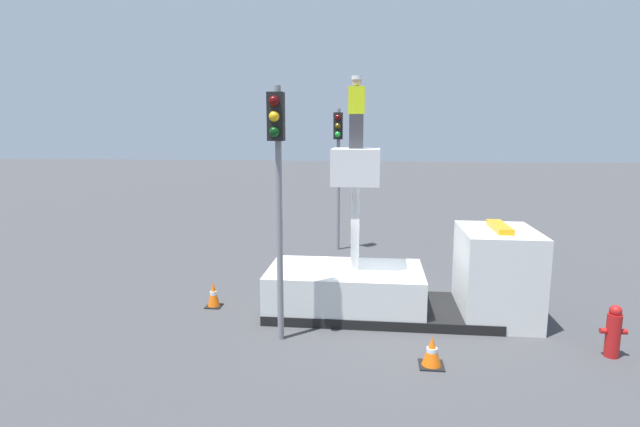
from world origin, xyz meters
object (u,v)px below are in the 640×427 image
worker (357,112)px  traffic_cone_rear (214,295)px  bucket_truck (407,280)px  traffic_cone_curbside (432,352)px  traffic_light_pole (277,165)px  fire_hydrant (613,332)px  traffic_light_across (338,151)px

worker → traffic_cone_rear: size_ratio=2.48×
bucket_truck → traffic_cone_curbside: 2.92m
traffic_light_pole → worker: bearing=51.4°
worker → traffic_cone_rear: 6.12m
fire_hydrant → bucket_truck: bearing=154.5°
bucket_truck → traffic_cone_rear: size_ratio=9.55×
bucket_truck → worker: bearing=180.0°
traffic_cone_rear → worker: bearing=0.2°
fire_hydrant → traffic_cone_curbside: size_ratio=1.81×
traffic_light_across → traffic_cone_rear: size_ratio=7.80×
bucket_truck → traffic_light_pole: traffic_light_pole is taller
worker → fire_hydrant: size_ratio=1.53×
worker → traffic_cone_rear: bearing=-179.8°
traffic_light_across → fire_hydrant: traffic_light_across is taller
bucket_truck → fire_hydrant: bearing=-25.5°
bucket_truck → traffic_cone_rear: 5.18m
traffic_light_across → traffic_cone_curbside: 10.47m
traffic_light_across → bucket_truck: bearing=-71.0°
traffic_light_pole → traffic_light_across: (0.66, 8.64, -0.11)m
traffic_light_pole → traffic_light_across: traffic_light_pole is taller
bucket_truck → traffic_light_across: size_ratio=1.23×
traffic_cone_curbside → fire_hydrant: bearing=12.5°
bucket_truck → fire_hydrant: size_ratio=5.91×
traffic_light_pole → fire_hydrant: 7.90m
bucket_truck → traffic_cone_curbside: bearing=-83.3°
bucket_truck → traffic_light_pole: bearing=-145.9°
traffic_light_pole → fire_hydrant: bearing=0.1°
traffic_cone_rear → traffic_cone_curbside: size_ratio=1.12×
worker → traffic_light_across: 6.83m
bucket_truck → fire_hydrant: 4.62m
fire_hydrant → traffic_cone_rear: (-9.30, 1.98, -0.22)m
bucket_truck → fire_hydrant: bucket_truck is taller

